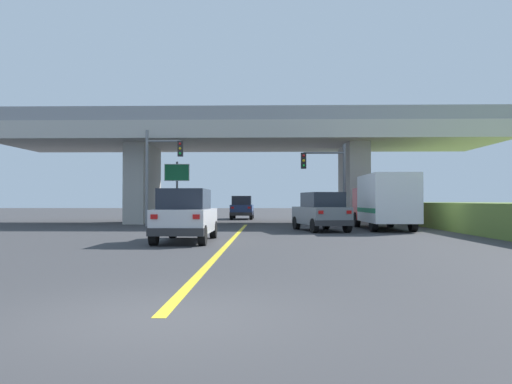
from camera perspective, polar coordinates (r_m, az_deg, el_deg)
ground at (r=36.30m, az=-0.95°, el=-3.52°), size 160.00×160.00×0.00m
overpass_bridge at (r=36.49m, az=-0.94°, el=5.24°), size 34.71×9.24×7.64m
lane_divider_stripe at (r=20.08m, az=-2.82°, el=-5.49°), size 0.20×26.63×0.01m
suv_lead at (r=19.49m, az=-7.97°, el=-2.64°), size 1.98×4.70×2.02m
suv_crossing at (r=26.51m, az=7.40°, el=-2.23°), size 2.85×4.64×2.02m
box_truck at (r=28.42m, az=14.32°, el=-0.98°), size 2.33×7.00×2.98m
sedan_oncoming at (r=44.05m, az=-1.58°, el=-1.77°), size 1.93×4.66×2.02m
traffic_signal_nearside at (r=30.63m, az=8.28°, el=2.08°), size 2.71×0.36×5.03m
traffic_signal_farside at (r=31.85m, az=-11.04°, el=2.91°), size 2.34×0.36×6.00m
highway_sign at (r=34.69m, az=-8.96°, el=1.58°), size 1.72×0.17×4.27m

